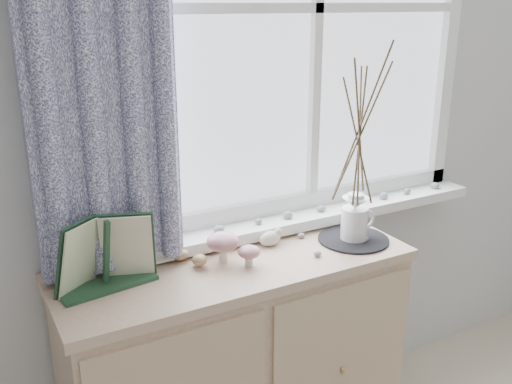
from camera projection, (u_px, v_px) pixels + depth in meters
sideboard at (238, 370)px, 2.03m from camera, size 1.20×0.45×0.85m
botanical_book at (108, 255)px, 1.66m from camera, size 0.35×0.18×0.24m
toadstool_cluster at (230, 245)px, 1.87m from camera, size 0.15×0.16×0.10m
wooden_eggs at (190, 257)px, 1.87m from camera, size 0.09×0.11×0.06m
songbird_figurine at (270, 238)px, 2.01m from camera, size 0.11×0.06×0.06m
crocheted_doily at (353, 239)px, 2.06m from camera, size 0.26×0.26×0.01m
twig_pitcher at (360, 128)px, 1.93m from camera, size 0.30×0.30×0.72m
sideboard_pebbles at (313, 242)px, 2.03m from camera, size 0.33×0.22×0.02m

